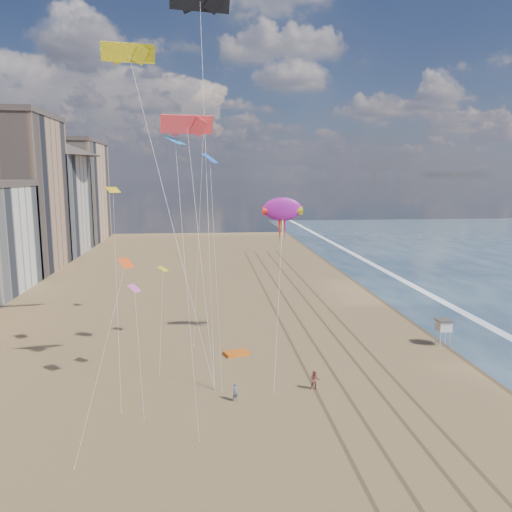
{
  "coord_description": "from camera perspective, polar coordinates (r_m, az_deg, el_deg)",
  "views": [
    {
      "loc": [
        -10.05,
        -24.42,
        17.75
      ],
      "look_at": [
        -4.98,
        26.0,
        9.5
      ],
      "focal_mm": 35.0,
      "sensor_mm": 36.0,
      "label": 1
    }
  ],
  "objects": [
    {
      "name": "parafoils",
      "position": [
        51.68,
        -9.73,
        22.95
      ],
      "size": [
        12.9,
        14.23,
        14.52
      ],
      "color": "black",
      "rests_on": "ground"
    },
    {
      "name": "kite_flyer_a",
      "position": [
        41.02,
        -2.37,
        -15.26
      ],
      "size": [
        0.65,
        0.58,
        1.48
      ],
      "primitive_type": "imported",
      "rotation": [
        0.0,
        0.0,
        0.54
      ],
      "color": "slate",
      "rests_on": "ground"
    },
    {
      "name": "ground",
      "position": [
        31.82,
        15.19,
        -25.01
      ],
      "size": [
        260.0,
        260.0,
        0.0
      ],
      "primitive_type": "plane",
      "color": "brown",
      "rests_on": "ground"
    },
    {
      "name": "show_kite",
      "position": [
        52.51,
        3.04,
        5.33
      ],
      "size": [
        4.28,
        7.2,
        19.06
      ],
      "color": "#A0189B",
      "rests_on": "ground"
    },
    {
      "name": "small_kites",
      "position": [
        46.24,
        -10.49,
        7.02
      ],
      "size": [
        10.73,
        18.17,
        16.69
      ],
      "color": "#2476C4",
      "rests_on": "ground"
    },
    {
      "name": "kite_flyer_b",
      "position": [
        43.11,
        6.74,
        -13.91
      ],
      "size": [
        0.94,
        0.8,
        1.69
      ],
      "primitive_type": "imported",
      "rotation": [
        0.0,
        0.0,
        -0.21
      ],
      "color": "#905049",
      "rests_on": "ground"
    },
    {
      "name": "foam",
      "position": [
        74.64,
        21.0,
        -5.14
      ],
      "size": [
        260.0,
        260.0,
        0.0
      ],
      "primitive_type": "plane",
      "color": "white",
      "rests_on": "ground"
    },
    {
      "name": "lifeguard_stand",
      "position": [
        56.25,
        20.65,
        -7.45
      ],
      "size": [
        1.56,
        1.56,
        2.81
      ],
      "color": "silver",
      "rests_on": "ground"
    },
    {
      "name": "grounded_kite",
      "position": [
        50.84,
        -2.23,
        -11.03
      ],
      "size": [
        2.76,
        2.21,
        0.27
      ],
      "primitive_type": "cube",
      "rotation": [
        0.0,
        0.0,
        0.32
      ],
      "color": "orange",
      "rests_on": "ground"
    },
    {
      "name": "wet_sand",
      "position": [
        72.86,
        18.04,
        -5.32
      ],
      "size": [
        260.0,
        260.0,
        0.0
      ],
      "primitive_type": "plane",
      "color": "#42301E",
      "rests_on": "ground"
    },
    {
      "name": "tracks",
      "position": [
        58.61,
        7.03,
        -8.45
      ],
      "size": [
        7.68,
        120.0,
        0.01
      ],
      "color": "brown",
      "rests_on": "ground"
    }
  ]
}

